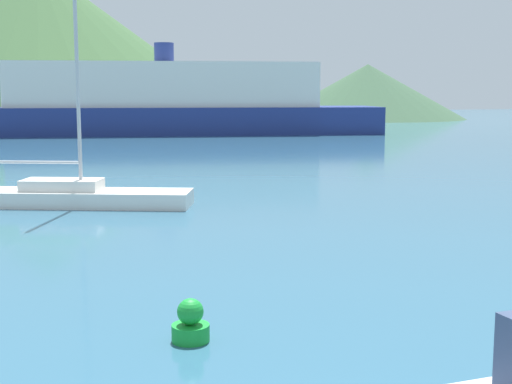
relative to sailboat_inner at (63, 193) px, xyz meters
name	(u,v)px	position (x,y,z in m)	size (l,w,h in m)	color
sailboat_inner	(63,193)	(0.00, 0.00, 0.00)	(8.36, 4.30, 11.29)	white
ferry_distant	(165,103)	(8.83, 36.88, 2.22)	(37.01, 11.90, 7.62)	navy
buoy_marker	(190,324)	(1.67, -13.46, -0.15)	(0.56, 0.56, 0.65)	green
hill_central	(40,44)	(-1.44, 61.39, 8.42)	(48.73, 48.73, 17.67)	#3D6038
hill_east	(367,91)	(39.60, 63.64, 3.12)	(25.49, 25.49, 7.08)	#38563D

